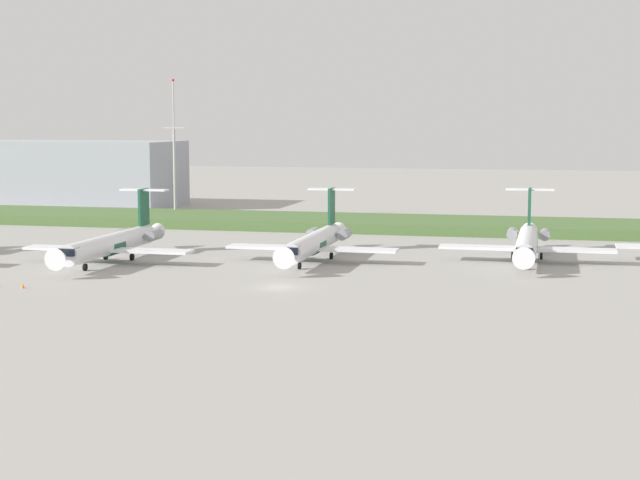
# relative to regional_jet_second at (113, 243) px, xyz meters

# --- Properties ---
(ground_plane) EXTENTS (500.00, 500.00, 0.00)m
(ground_plane) POSITION_rel_regional_jet_second_xyz_m (26.82, 15.58, -2.54)
(ground_plane) COLOR #9E9B96
(grass_berm) EXTENTS (320.00, 20.00, 1.70)m
(grass_berm) POSITION_rel_regional_jet_second_xyz_m (26.82, 48.58, -1.68)
(grass_berm) COLOR #4C6B38
(grass_berm) RESTS_ON ground
(regional_jet_second) EXTENTS (22.81, 31.00, 9.00)m
(regional_jet_second) POSITION_rel_regional_jet_second_xyz_m (0.00, 0.00, 0.00)
(regional_jet_second) COLOR white
(regional_jet_second) RESTS_ON ground
(regional_jet_third) EXTENTS (22.81, 31.00, 9.00)m
(regional_jet_third) POSITION_rel_regional_jet_second_xyz_m (25.64, 7.32, 0.00)
(regional_jet_third) COLOR white
(regional_jet_third) RESTS_ON ground
(regional_jet_fourth) EXTENTS (22.81, 31.00, 9.00)m
(regional_jet_fourth) POSITION_rel_regional_jet_second_xyz_m (53.21, 13.44, 0.00)
(regional_jet_fourth) COLOR white
(regional_jet_fourth) RESTS_ON ground
(antenna_mast) EXTENTS (4.40, 0.50, 26.39)m
(antenna_mast) POSITION_rel_regional_jet_second_xyz_m (-13.62, 56.81, 8.36)
(antenna_mast) COLOR #B2B2B7
(antenna_mast) RESTS_ON ground
(distant_hangar) EXTENTS (48.05, 22.44, 14.14)m
(distant_hangar) POSITION_rel_regional_jet_second_xyz_m (-47.48, 79.39, 4.53)
(distant_hangar) COLOR #9EA3AD
(distant_hangar) RESTS_ON ground
(safety_cone_mid_marker) EXTENTS (0.44, 0.44, 0.55)m
(safety_cone_mid_marker) POSITION_rel_regional_jet_second_xyz_m (-0.85, -21.46, -2.26)
(safety_cone_mid_marker) COLOR orange
(safety_cone_mid_marker) RESTS_ON ground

